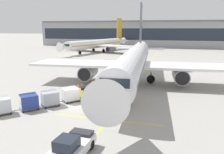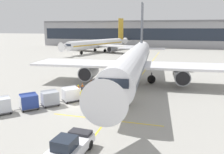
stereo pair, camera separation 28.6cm
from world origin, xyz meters
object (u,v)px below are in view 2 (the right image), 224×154
(baggage_cart_fourth, at_px, (1,105))
(distant_airplane, at_px, (99,44))
(baggage_cart_lead, at_px, (70,94))
(ground_crew_by_carts, at_px, (78,90))
(safety_cone_engine_keepout, at_px, (91,81))
(belt_loader, at_px, (93,90))
(ground_crew_marshaller, at_px, (91,97))
(baggage_cart_second, at_px, (50,98))
(ground_crew_by_loader, at_px, (82,96))
(pushback_tug, at_px, (70,146))
(safety_cone_nose_mark, at_px, (82,85))
(safety_cone_wingtip, at_px, (103,81))
(baggage_cart_third, at_px, (29,101))
(parked_airplane, at_px, (134,62))

(baggage_cart_fourth, bearing_deg, distant_airplane, 99.75)
(baggage_cart_lead, xyz_separation_m, distant_airplane, (-16.73, 59.22, 2.17))
(ground_crew_by_carts, xyz_separation_m, safety_cone_engine_keepout, (-1.22, 8.02, -0.68))
(belt_loader, distance_m, ground_crew_marshaller, 3.39)
(baggage_cart_second, bearing_deg, belt_loader, 53.20)
(baggage_cart_fourth, bearing_deg, ground_crew_by_loader, 37.38)
(baggage_cart_lead, height_order, baggage_cart_second, same)
(pushback_tug, relative_size, safety_cone_nose_mark, 6.43)
(belt_loader, height_order, baggage_cart_fourth, belt_loader)
(safety_cone_wingtip, xyz_separation_m, distant_airplane, (-17.54, 48.29, 2.85))
(safety_cone_nose_mark, bearing_deg, baggage_cart_third, -99.84)
(baggage_cart_lead, bearing_deg, safety_cone_nose_mark, 101.20)
(baggage_cart_fourth, height_order, distant_airplane, distant_airplane)
(pushback_tug, bearing_deg, ground_crew_by_carts, 111.76)
(pushback_tug, bearing_deg, ground_crew_by_loader, 109.02)
(baggage_cart_third, bearing_deg, safety_cone_engine_keepout, 80.60)
(ground_crew_marshaller, relative_size, safety_cone_wingtip, 2.68)
(safety_cone_wingtip, height_order, distant_airplane, distant_airplane)
(safety_cone_nose_mark, bearing_deg, baggage_cart_lead, -78.80)
(belt_loader, bearing_deg, baggage_cart_second, -126.80)
(ground_crew_by_carts, bearing_deg, baggage_cart_second, -113.74)
(ground_crew_by_carts, distance_m, safety_cone_engine_keepout, 8.14)
(baggage_cart_fourth, relative_size, safety_cone_engine_keepout, 3.84)
(ground_crew_by_loader, xyz_separation_m, distant_airplane, (-18.57, 59.69, 2.17))
(baggage_cart_fourth, bearing_deg, ground_crew_by_carts, 54.92)
(ground_crew_by_carts, xyz_separation_m, safety_cone_nose_mark, (-1.62, 5.08, -0.66))
(baggage_cart_second, height_order, baggage_cart_third, same)
(baggage_cart_lead, xyz_separation_m, safety_cone_nose_mark, (-1.41, 7.14, -0.66))
(ground_crew_by_loader, bearing_deg, baggage_cart_lead, 165.59)
(baggage_cart_lead, bearing_deg, ground_crew_marshaller, -9.36)
(parked_airplane, height_order, belt_loader, parked_airplane)
(baggage_cart_fourth, relative_size, safety_cone_nose_mark, 3.65)
(ground_crew_by_loader, relative_size, ground_crew_marshaller, 1.00)
(safety_cone_wingtip, bearing_deg, baggage_cart_lead, -94.22)
(baggage_cart_fourth, distance_m, distant_airplane, 66.30)
(ground_crew_by_loader, height_order, ground_crew_marshaller, same)
(ground_crew_by_carts, relative_size, safety_cone_nose_mark, 2.49)
(baggage_cart_third, distance_m, safety_cone_engine_keepout, 14.37)
(distant_airplane, bearing_deg, safety_cone_nose_mark, -73.61)
(ground_crew_by_loader, bearing_deg, ground_crew_marshaller, -1.50)
(baggage_cart_second, height_order, safety_cone_engine_keepout, baggage_cart_second)
(belt_loader, bearing_deg, parked_airplane, 65.00)
(belt_loader, distance_m, safety_cone_nose_mark, 5.62)
(baggage_cart_third, xyz_separation_m, pushback_tug, (9.13, -7.81, -0.17))
(baggage_cart_third, xyz_separation_m, safety_cone_nose_mark, (1.95, 11.23, -0.66))
(belt_loader, relative_size, ground_crew_marshaller, 2.69)
(safety_cone_wingtip, xyz_separation_m, safety_cone_nose_mark, (-2.22, -3.80, 0.02))
(baggage_cart_lead, xyz_separation_m, ground_crew_marshaller, (3.05, -0.50, -0.00))
(baggage_cart_second, relative_size, ground_crew_by_carts, 1.46)
(distant_airplane, bearing_deg, baggage_cart_third, -78.07)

